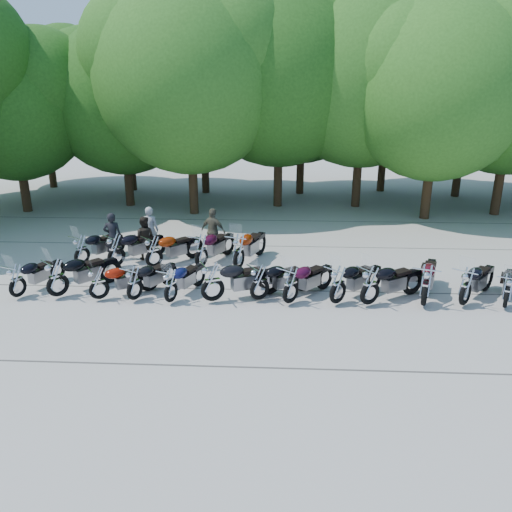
{
  "coord_description": "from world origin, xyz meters",
  "views": [
    {
      "loc": [
        0.74,
        -12.69,
        5.9
      ],
      "look_at": [
        0.0,
        1.5,
        1.1
      ],
      "focal_mm": 35.0,
      "sensor_mm": 36.0,
      "label": 1
    }
  ],
  "objects_px": {
    "motorcycle_0": "(17,280)",
    "motorcycle_2": "(98,282)",
    "motorcycle_6": "(260,281)",
    "motorcycle_12": "(507,290)",
    "motorcycle_17": "(239,251)",
    "motorcycle_5": "(213,281)",
    "motorcycle_9": "(370,284)",
    "motorcycle_8": "(338,284)",
    "motorcycle_13": "(81,249)",
    "motorcycle_11": "(466,285)",
    "motorcycle_14": "(116,249)",
    "rider_1": "(144,238)",
    "motorcycle_15": "(154,251)",
    "rider_0": "(113,237)",
    "motorcycle_10": "(426,284)",
    "rider_3": "(150,230)",
    "motorcycle_1": "(57,277)",
    "motorcycle_7": "(291,284)",
    "motorcycle_16": "(201,250)",
    "motorcycle_4": "(170,285)",
    "motorcycle_3": "(134,282)"
  },
  "relations": [
    {
      "from": "motorcycle_1",
      "to": "motorcycle_13",
      "type": "xyz_separation_m",
      "value": [
        -0.36,
        2.78,
        -0.05
      ]
    },
    {
      "from": "rider_1",
      "to": "motorcycle_6",
      "type": "bearing_deg",
      "value": 138.72
    },
    {
      "from": "motorcycle_7",
      "to": "motorcycle_9",
      "type": "height_order",
      "value": "motorcycle_9"
    },
    {
      "from": "motorcycle_7",
      "to": "motorcycle_16",
      "type": "xyz_separation_m",
      "value": [
        -3.0,
        2.82,
        0.04
      ]
    },
    {
      "from": "motorcycle_2",
      "to": "motorcycle_17",
      "type": "distance_m",
      "value": 4.7
    },
    {
      "from": "motorcycle_10",
      "to": "motorcycle_15",
      "type": "distance_m",
      "value": 8.8
    },
    {
      "from": "motorcycle_0",
      "to": "motorcycle_2",
      "type": "distance_m",
      "value": 2.45
    },
    {
      "from": "motorcycle_5",
      "to": "motorcycle_11",
      "type": "distance_m",
      "value": 7.13
    },
    {
      "from": "motorcycle_2",
      "to": "motorcycle_14",
      "type": "distance_m",
      "value": 2.83
    },
    {
      "from": "motorcycle_13",
      "to": "motorcycle_6",
      "type": "bearing_deg",
      "value": -173.84
    },
    {
      "from": "motorcycle_13",
      "to": "motorcycle_17",
      "type": "distance_m",
      "value": 5.47
    },
    {
      "from": "motorcycle_16",
      "to": "motorcycle_10",
      "type": "bearing_deg",
      "value": -177.38
    },
    {
      "from": "motorcycle_17",
      "to": "motorcycle_11",
      "type": "bearing_deg",
      "value": 178.78
    },
    {
      "from": "motorcycle_15",
      "to": "motorcycle_10",
      "type": "bearing_deg",
      "value": -154.53
    },
    {
      "from": "motorcycle_5",
      "to": "motorcycle_9",
      "type": "distance_m",
      "value": 4.45
    },
    {
      "from": "motorcycle_1",
      "to": "rider_3",
      "type": "height_order",
      "value": "rider_3"
    },
    {
      "from": "motorcycle_4",
      "to": "motorcycle_12",
      "type": "relative_size",
      "value": 1.02
    },
    {
      "from": "motorcycle_7",
      "to": "motorcycle_1",
      "type": "bearing_deg",
      "value": 39.12
    },
    {
      "from": "motorcycle_10",
      "to": "rider_3",
      "type": "distance_m",
      "value": 10.04
    },
    {
      "from": "motorcycle_11",
      "to": "rider_3",
      "type": "xyz_separation_m",
      "value": [
        -10.09,
        4.47,
        0.22
      ]
    },
    {
      "from": "motorcycle_6",
      "to": "motorcycle_12",
      "type": "bearing_deg",
      "value": -126.02
    },
    {
      "from": "motorcycle_15",
      "to": "rider_0",
      "type": "bearing_deg",
      "value": 16.38
    },
    {
      "from": "motorcycle_8",
      "to": "motorcycle_13",
      "type": "relative_size",
      "value": 1.05
    },
    {
      "from": "motorcycle_1",
      "to": "motorcycle_15",
      "type": "bearing_deg",
      "value": -89.94
    },
    {
      "from": "motorcycle_2",
      "to": "motorcycle_15",
      "type": "xyz_separation_m",
      "value": [
        0.94,
        2.74,
        0.08
      ]
    },
    {
      "from": "motorcycle_9",
      "to": "motorcycle_7",
      "type": "bearing_deg",
      "value": 56.04
    },
    {
      "from": "motorcycle_1",
      "to": "motorcycle_6",
      "type": "relative_size",
      "value": 1.08
    },
    {
      "from": "motorcycle_10",
      "to": "motorcycle_17",
      "type": "bearing_deg",
      "value": -6.02
    },
    {
      "from": "motorcycle_0",
      "to": "motorcycle_10",
      "type": "height_order",
      "value": "motorcycle_10"
    },
    {
      "from": "motorcycle_4",
      "to": "rider_3",
      "type": "relative_size",
      "value": 1.19
    },
    {
      "from": "motorcycle_14",
      "to": "motorcycle_9",
      "type": "bearing_deg",
      "value": -159.17
    },
    {
      "from": "motorcycle_0",
      "to": "motorcycle_8",
      "type": "distance_m",
      "value": 9.33
    },
    {
      "from": "motorcycle_12",
      "to": "motorcycle_17",
      "type": "bearing_deg",
      "value": 5.71
    },
    {
      "from": "motorcycle_4",
      "to": "motorcycle_7",
      "type": "height_order",
      "value": "motorcycle_7"
    },
    {
      "from": "motorcycle_11",
      "to": "motorcycle_14",
      "type": "distance_m",
      "value": 11.17
    },
    {
      "from": "motorcycle_4",
      "to": "motorcycle_5",
      "type": "height_order",
      "value": "motorcycle_5"
    },
    {
      "from": "motorcycle_11",
      "to": "motorcycle_4",
      "type": "bearing_deg",
      "value": 41.55
    },
    {
      "from": "motorcycle_6",
      "to": "motorcycle_15",
      "type": "relative_size",
      "value": 0.95
    },
    {
      "from": "motorcycle_16",
      "to": "motorcycle_8",
      "type": "bearing_deg",
      "value": 172.41
    },
    {
      "from": "motorcycle_8",
      "to": "rider_0",
      "type": "xyz_separation_m",
      "value": [
        -7.62,
        3.54,
        0.22
      ]
    },
    {
      "from": "motorcycle_5",
      "to": "motorcycle_16",
      "type": "xyz_separation_m",
      "value": [
        -0.77,
        2.82,
        -0.01
      ]
    },
    {
      "from": "motorcycle_2",
      "to": "motorcycle_16",
      "type": "height_order",
      "value": "motorcycle_16"
    },
    {
      "from": "motorcycle_3",
      "to": "motorcycle_9",
      "type": "height_order",
      "value": "motorcycle_9"
    },
    {
      "from": "motorcycle_5",
      "to": "motorcycle_8",
      "type": "distance_m",
      "value": 3.56
    },
    {
      "from": "motorcycle_14",
      "to": "rider_1",
      "type": "xyz_separation_m",
      "value": [
        0.73,
        0.98,
        0.12
      ]
    },
    {
      "from": "motorcycle_1",
      "to": "motorcycle_13",
      "type": "distance_m",
      "value": 2.8
    },
    {
      "from": "rider_0",
      "to": "motorcycle_9",
      "type": "bearing_deg",
      "value": 150.83
    },
    {
      "from": "motorcycle_4",
      "to": "motorcycle_13",
      "type": "height_order",
      "value": "motorcycle_13"
    },
    {
      "from": "motorcycle_16",
      "to": "motorcycle_17",
      "type": "relative_size",
      "value": 0.95
    },
    {
      "from": "motorcycle_2",
      "to": "rider_3",
      "type": "bearing_deg",
      "value": -38.28
    }
  ]
}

